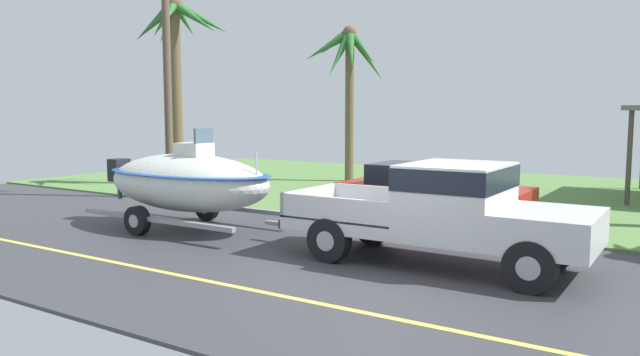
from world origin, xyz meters
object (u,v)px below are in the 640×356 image
at_px(palm_tree_near_left, 177,45).
at_px(parked_sedan_near, 432,193).
at_px(boat_on_trailer, 187,182).
at_px(palm_tree_far_left, 348,62).
at_px(pickup_truck_towing, 454,209).
at_px(utility_pole, 167,59).

bearing_deg(palm_tree_near_left, parked_sedan_near, -8.76).
bearing_deg(boat_on_trailer, palm_tree_far_left, 98.73).
height_order(pickup_truck_towing, palm_tree_near_left, palm_tree_near_left).
relative_size(pickup_truck_towing, parked_sedan_near, 1.19).
xyz_separation_m(parked_sedan_near, palm_tree_far_left, (-5.78, 5.78, 3.89)).
height_order(boat_on_trailer, palm_tree_far_left, palm_tree_far_left).
bearing_deg(utility_pole, parked_sedan_near, 5.41).
bearing_deg(boat_on_trailer, parked_sedan_near, 45.04).
xyz_separation_m(parked_sedan_near, palm_tree_near_left, (-10.46, 1.61, 4.40)).
bearing_deg(palm_tree_far_left, pickup_truck_towing, -51.71).
xyz_separation_m(pickup_truck_towing, parked_sedan_near, (-2.14, 4.25, -0.34)).
bearing_deg(pickup_truck_towing, parked_sedan_near, 116.70).
relative_size(boat_on_trailer, utility_pole, 0.68).
bearing_deg(palm_tree_far_left, parked_sedan_near, -45.00).
height_order(palm_tree_near_left, palm_tree_far_left, palm_tree_near_left).
bearing_deg(boat_on_trailer, pickup_truck_towing, 0.00).
relative_size(palm_tree_far_left, utility_pole, 0.71).
relative_size(parked_sedan_near, utility_pole, 0.56).
xyz_separation_m(pickup_truck_towing, palm_tree_near_left, (-12.59, 5.86, 4.06)).
bearing_deg(parked_sedan_near, pickup_truck_towing, -63.30).
relative_size(pickup_truck_towing, boat_on_trailer, 0.98).
bearing_deg(pickup_truck_towing, utility_pole, 161.94).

